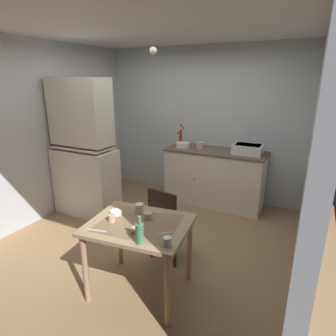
{
  "coord_description": "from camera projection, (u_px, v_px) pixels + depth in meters",
  "views": [
    {
      "loc": [
        1.77,
        -2.97,
        2.07
      ],
      "look_at": [
        0.25,
        0.02,
        1.01
      ],
      "focal_mm": 30.51,
      "sensor_mm": 36.0,
      "label": 1
    }
  ],
  "objects": [
    {
      "name": "ground_plane",
      "position": [
        151.0,
        236.0,
        3.91
      ],
      "size": [
        4.55,
        4.55,
        0.0
      ],
      "primitive_type": "plane",
      "color": "#92704C"
    },
    {
      "name": "wall_back",
      "position": [
        201.0,
        124.0,
        5.07
      ],
      "size": [
        3.65,
        0.1,
        2.61
      ],
      "primitive_type": "cube",
      "color": "silver",
      "rests_on": "ground"
    },
    {
      "name": "wall_left",
      "position": [
        45.0,
        131.0,
        4.31
      ],
      "size": [
        0.1,
        3.64,
        2.61
      ],
      "primitive_type": "cube",
      "color": "silver",
      "rests_on": "ground"
    },
    {
      "name": "wall_right",
      "position": [
        314.0,
        162.0,
        2.73
      ],
      "size": [
        0.1,
        3.64,
        2.61
      ],
      "primitive_type": "cube",
      "color": "silver",
      "rests_on": "ground"
    },
    {
      "name": "ceiling_slab",
      "position": [
        147.0,
        22.0,
        3.11
      ],
      "size": [
        3.65,
        3.64,
        0.1
      ],
      "primitive_type": "cube",
      "color": "white"
    },
    {
      "name": "hutch_cabinet",
      "position": [
        84.0,
        154.0,
        4.32
      ],
      "size": [
        0.99,
        0.47,
        2.08
      ],
      "color": "beige",
      "rests_on": "ground"
    },
    {
      "name": "counter_cabinet",
      "position": [
        214.0,
        177.0,
        4.83
      ],
      "size": [
        1.63,
        0.64,
        0.94
      ],
      "color": "beige",
      "rests_on": "ground"
    },
    {
      "name": "sink_basin",
      "position": [
        248.0,
        149.0,
        4.44
      ],
      "size": [
        0.44,
        0.34,
        0.15
      ],
      "color": "white",
      "rests_on": "counter_cabinet"
    },
    {
      "name": "hand_pump",
      "position": [
        180.0,
        136.0,
        4.96
      ],
      "size": [
        0.05,
        0.27,
        0.39
      ],
      "color": "maroon",
      "rests_on": "counter_cabinet"
    },
    {
      "name": "mixing_bowl_counter",
      "position": [
        183.0,
        145.0,
        4.88
      ],
      "size": [
        0.24,
        0.24,
        0.08
      ],
      "primitive_type": "cylinder",
      "color": "white",
      "rests_on": "counter_cabinet"
    },
    {
      "name": "stoneware_crock",
      "position": [
        200.0,
        145.0,
        4.79
      ],
      "size": [
        0.13,
        0.13,
        0.11
      ],
      "primitive_type": "cylinder",
      "color": "beige",
      "rests_on": "counter_cabinet"
    },
    {
      "name": "dining_table",
      "position": [
        139.0,
        234.0,
        2.74
      ],
      "size": [
        1.03,
        0.87,
        0.75
      ],
      "color": "tan",
      "rests_on": "ground"
    },
    {
      "name": "chair_far_side",
      "position": [
        168.0,
        222.0,
        3.31
      ],
      "size": [
        0.46,
        0.46,
        0.9
      ],
      "color": "#2B221E",
      "rests_on": "ground"
    },
    {
      "name": "serving_bowl_wide",
      "position": [
        137.0,
        230.0,
        2.55
      ],
      "size": [
        0.11,
        0.11,
        0.04
      ],
      "primitive_type": "cylinder",
      "color": "tan",
      "rests_on": "dining_table"
    },
    {
      "name": "soup_bowl_small",
      "position": [
        116.0,
        212.0,
        2.89
      ],
      "size": [
        0.12,
        0.12,
        0.04
      ],
      "primitive_type": "cylinder",
      "color": "white",
      "rests_on": "dining_table"
    },
    {
      "name": "mug_dark",
      "position": [
        139.0,
        208.0,
        2.92
      ],
      "size": [
        0.09,
        0.09,
        0.09
      ],
      "primitive_type": "cylinder",
      "color": "beige",
      "rests_on": "dining_table"
    },
    {
      "name": "mug_tall",
      "position": [
        112.0,
        218.0,
        2.73
      ],
      "size": [
        0.07,
        0.07,
        0.07
      ],
      "primitive_type": "cylinder",
      "color": "tan",
      "rests_on": "dining_table"
    },
    {
      "name": "teacup_mint",
      "position": [
        167.0,
        241.0,
        2.34
      ],
      "size": [
        0.07,
        0.07,
        0.07
      ],
      "primitive_type": "cylinder",
      "color": "white",
      "rests_on": "dining_table"
    },
    {
      "name": "teacup_cream",
      "position": [
        148.0,
        216.0,
        2.79
      ],
      "size": [
        0.09,
        0.09,
        0.06
      ],
      "primitive_type": "cylinder",
      "color": "tan",
      "rests_on": "dining_table"
    },
    {
      "name": "glass_bottle",
      "position": [
        140.0,
        233.0,
        2.35
      ],
      "size": [
        0.07,
        0.07,
        0.25
      ],
      "color": "#4C7F56",
      "rests_on": "dining_table"
    },
    {
      "name": "table_knife",
      "position": [
        96.0,
        230.0,
        2.58
      ],
      "size": [
        0.19,
        0.06,
        0.0
      ],
      "primitive_type": "cube",
      "rotation": [
        0.0,
        0.0,
        3.37
      ],
      "color": "silver",
      "rests_on": "dining_table"
    },
    {
      "name": "teaspoon_near_bowl",
      "position": [
        158.0,
        213.0,
        2.92
      ],
      "size": [
        0.15,
        0.03,
        0.0
      ],
      "primitive_type": "cube",
      "rotation": [
        0.0,
        0.0,
        3.22
      ],
      "color": "beige",
      "rests_on": "dining_table"
    },
    {
      "name": "teaspoon_by_cup",
      "position": [
        164.0,
        233.0,
        2.53
      ],
      "size": [
        0.12,
        0.1,
        0.0
      ],
      "primitive_type": "cube",
      "rotation": [
        0.0,
        0.0,
        0.67
      ],
      "color": "beige",
      "rests_on": "dining_table"
    },
    {
      "name": "pendant_bulb",
      "position": [
        153.0,
        51.0,
        3.05
      ],
      "size": [
        0.08,
        0.08,
        0.08
      ],
      "primitive_type": "sphere",
      "color": "#F9EFCC"
    }
  ]
}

